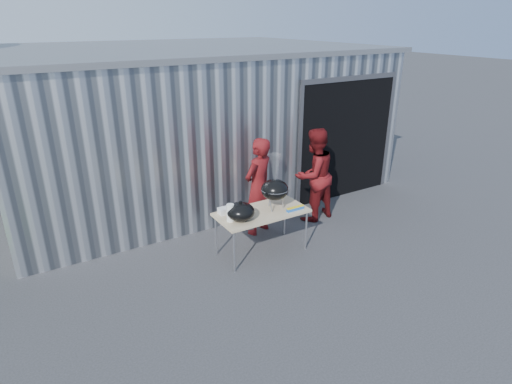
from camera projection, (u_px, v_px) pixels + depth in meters
ground at (255, 272)px, 6.68m from camera, size 80.00×80.00×0.00m
building at (188, 115)px, 10.17m from camera, size 8.20×6.20×3.10m
folding_table at (262, 214)px, 6.99m from camera, size 1.50×0.75×0.75m
kettle_grill at (275, 185)px, 6.91m from camera, size 0.46×0.46×0.94m
grill_lid at (241, 212)px, 6.63m from camera, size 0.44×0.44×0.32m
paper_towels at (230, 213)px, 6.59m from camera, size 0.12×0.12×0.28m
white_tub at (225, 211)px, 6.88m from camera, size 0.20×0.15×0.10m
foil_box at (295, 209)px, 7.00m from camera, size 0.32×0.06×0.06m
person_cook at (258, 187)px, 7.61m from camera, size 0.76×0.63×1.78m
person_bystander at (314, 175)px, 8.14m from camera, size 0.95×0.77×1.81m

